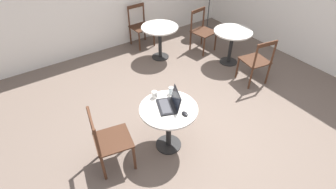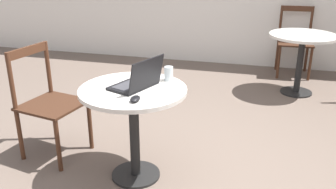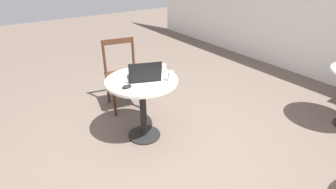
{
  "view_description": "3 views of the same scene",
  "coord_description": "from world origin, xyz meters",
  "px_view_note": "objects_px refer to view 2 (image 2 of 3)",
  "views": [
    {
      "loc": [
        -1.97,
        -2.11,
        2.96
      ],
      "look_at": [
        -0.29,
        0.34,
        0.6
      ],
      "focal_mm": 28.0,
      "sensor_mm": 36.0,
      "label": 1
    },
    {
      "loc": [
        0.35,
        -2.33,
        1.63
      ],
      "look_at": [
        -0.33,
        0.23,
        0.6
      ],
      "focal_mm": 40.0,
      "sensor_mm": 36.0,
      "label": 2
    },
    {
      "loc": [
        1.69,
        -1.22,
        1.84
      ],
      "look_at": [
        -0.29,
        0.16,
        0.59
      ],
      "focal_mm": 28.0,
      "sensor_mm": 36.0,
      "label": 3
    }
  ],
  "objects_px": {
    "cafe_table_near": "(134,107)",
    "laptop": "(137,81)",
    "chair_near_left": "(48,103)",
    "chair_far_back": "(295,42)",
    "mouse": "(135,99)",
    "cafe_table_far": "(302,47)",
    "mug": "(142,69)",
    "drinking_glass": "(169,74)"
  },
  "relations": [
    {
      "from": "cafe_table_far",
      "to": "mouse",
      "type": "bearing_deg",
      "value": -116.24
    },
    {
      "from": "chair_far_back",
      "to": "laptop",
      "type": "xyz_separation_m",
      "value": [
        -1.22,
        -2.93,
        0.31
      ]
    },
    {
      "from": "cafe_table_near",
      "to": "cafe_table_far",
      "type": "relative_size",
      "value": 1.0
    },
    {
      "from": "mug",
      "to": "drinking_glass",
      "type": "height_order",
      "value": "drinking_glass"
    },
    {
      "from": "chair_far_back",
      "to": "mug",
      "type": "relative_size",
      "value": 8.11
    },
    {
      "from": "cafe_table_far",
      "to": "laptop",
      "type": "height_order",
      "value": "laptop"
    },
    {
      "from": "cafe_table_near",
      "to": "mug",
      "type": "xyz_separation_m",
      "value": [
        -0.03,
        0.29,
        0.2
      ]
    },
    {
      "from": "cafe_table_near",
      "to": "mug",
      "type": "distance_m",
      "value": 0.35
    },
    {
      "from": "chair_near_left",
      "to": "drinking_glass",
      "type": "height_order",
      "value": "chair_near_left"
    },
    {
      "from": "chair_near_left",
      "to": "chair_far_back",
      "type": "height_order",
      "value": "same"
    },
    {
      "from": "cafe_table_far",
      "to": "laptop",
      "type": "relative_size",
      "value": 1.89
    },
    {
      "from": "chair_near_left",
      "to": "drinking_glass",
      "type": "distance_m",
      "value": 1.05
    },
    {
      "from": "cafe_table_far",
      "to": "mug",
      "type": "bearing_deg",
      "value": -124.67
    },
    {
      "from": "cafe_table_far",
      "to": "chair_near_left",
      "type": "xyz_separation_m",
      "value": [
        -2.08,
        -2.03,
        -0.11
      ]
    },
    {
      "from": "laptop",
      "to": "chair_far_back",
      "type": "bearing_deg",
      "value": 67.42
    },
    {
      "from": "cafe_table_far",
      "to": "chair_near_left",
      "type": "height_order",
      "value": "chair_near_left"
    },
    {
      "from": "cafe_table_near",
      "to": "laptop",
      "type": "bearing_deg",
      "value": 32.73
    },
    {
      "from": "chair_far_back",
      "to": "laptop",
      "type": "relative_size",
      "value": 2.25
    },
    {
      "from": "cafe_table_far",
      "to": "drinking_glass",
      "type": "xyz_separation_m",
      "value": [
        -1.08,
        -1.95,
        0.2
      ]
    },
    {
      "from": "cafe_table_near",
      "to": "mouse",
      "type": "relative_size",
      "value": 7.66
    },
    {
      "from": "laptop",
      "to": "chair_near_left",
      "type": "bearing_deg",
      "value": 170.5
    },
    {
      "from": "cafe_table_near",
      "to": "laptop",
      "type": "distance_m",
      "value": 0.2
    },
    {
      "from": "cafe_table_near",
      "to": "mug",
      "type": "bearing_deg",
      "value": 95.7
    },
    {
      "from": "cafe_table_near",
      "to": "mouse",
      "type": "bearing_deg",
      "value": -66.23
    },
    {
      "from": "chair_far_back",
      "to": "laptop",
      "type": "height_order",
      "value": "laptop"
    },
    {
      "from": "drinking_glass",
      "to": "cafe_table_far",
      "type": "bearing_deg",
      "value": 61.03
    },
    {
      "from": "laptop",
      "to": "drinking_glass",
      "type": "distance_m",
      "value": 0.27
    },
    {
      "from": "cafe_table_near",
      "to": "mouse",
      "type": "height_order",
      "value": "mouse"
    },
    {
      "from": "cafe_table_near",
      "to": "chair_far_back",
      "type": "bearing_deg",
      "value": 67.07
    },
    {
      "from": "mouse",
      "to": "chair_near_left",
      "type": "bearing_deg",
      "value": 157.19
    },
    {
      "from": "chair_near_left",
      "to": "chair_far_back",
      "type": "xyz_separation_m",
      "value": [
        2.05,
        2.79,
        0.0
      ]
    },
    {
      "from": "cafe_table_near",
      "to": "drinking_glass",
      "type": "relative_size",
      "value": 7.28
    },
    {
      "from": "laptop",
      "to": "mouse",
      "type": "bearing_deg",
      "value": -73.99
    },
    {
      "from": "mouse",
      "to": "mug",
      "type": "relative_size",
      "value": 0.89
    },
    {
      "from": "cafe_table_near",
      "to": "laptop",
      "type": "xyz_separation_m",
      "value": [
        0.03,
        0.02,
        0.19
      ]
    },
    {
      "from": "cafe_table_far",
      "to": "laptop",
      "type": "bearing_deg",
      "value": -120.06
    },
    {
      "from": "cafe_table_near",
      "to": "chair_far_back",
      "type": "height_order",
      "value": "chair_far_back"
    },
    {
      "from": "chair_far_back",
      "to": "mouse",
      "type": "relative_size",
      "value": 9.11
    },
    {
      "from": "chair_near_left",
      "to": "laptop",
      "type": "bearing_deg",
      "value": -9.5
    },
    {
      "from": "laptop",
      "to": "drinking_glass",
      "type": "bearing_deg",
      "value": 50.96
    },
    {
      "from": "chair_far_back",
      "to": "mug",
      "type": "bearing_deg",
      "value": -115.63
    },
    {
      "from": "chair_far_back",
      "to": "chair_near_left",
      "type": "bearing_deg",
      "value": -126.22
    }
  ]
}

